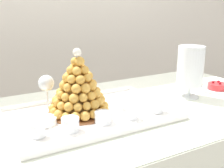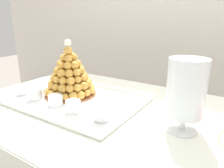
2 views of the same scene
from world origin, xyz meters
name	(u,v)px [view 2 (image 2 of 2)]	position (x,y,z in m)	size (l,w,h in m)	color
backdrop_wall	(196,6)	(0.00, 1.17, 1.25)	(4.80, 0.10, 2.50)	silver
buffet_table	(121,131)	(0.00, 0.00, 0.69)	(1.40, 0.83, 0.79)	brown
serving_tray	(71,99)	(-0.26, -0.02, 0.79)	(0.66, 0.44, 0.02)	white
croquembouche	(70,74)	(-0.30, 0.02, 0.90)	(0.25, 0.25, 0.27)	brown
dessert_cup_left	(22,90)	(-0.50, -0.11, 0.81)	(0.05, 0.05, 0.05)	silver
dessert_cup_mid_left	(35,95)	(-0.39, -0.12, 0.82)	(0.06, 0.06, 0.05)	silver
dessert_cup_centre	(56,101)	(-0.26, -0.11, 0.81)	(0.06, 0.06, 0.05)	silver
dessert_cup_mid_right	(73,107)	(-0.15, -0.12, 0.82)	(0.06, 0.06, 0.05)	silver
dessert_cup_right	(101,113)	(-0.01, -0.12, 0.82)	(0.06, 0.06, 0.06)	silver
creme_brulee_ramekin	(44,88)	(-0.46, -0.01, 0.81)	(0.10, 0.10, 0.02)	white
macaron_goblet	(186,89)	(0.26, -0.02, 0.93)	(0.13, 0.13, 0.25)	white
wine_glass	(72,67)	(-0.40, 0.14, 0.90)	(0.07, 0.07, 0.15)	silver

